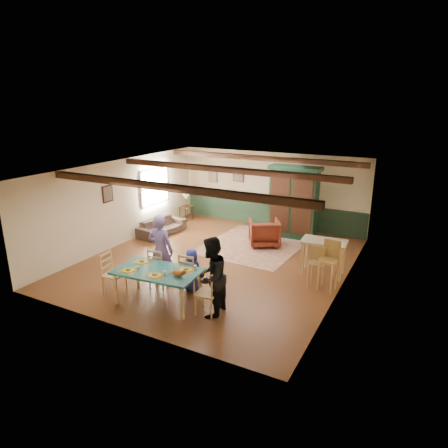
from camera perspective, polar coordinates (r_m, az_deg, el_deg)
The scene contains 35 objects.
floor at distance 11.57m, azimuth -0.85°, elevation -5.36°, with size 8.00×8.00×0.00m, color #542C17.
wall_back at distance 14.65m, azimuth 6.69°, elevation 4.91°, with size 7.00×0.02×2.70m, color beige.
wall_left at distance 13.12m, azimuth -14.43°, elevation 3.03°, with size 0.02×8.00×2.70m, color beige.
wall_right at distance 10.00m, azimuth 17.00°, elevation -1.58°, with size 0.02×8.00×2.70m, color beige.
ceiling at distance 10.83m, azimuth -0.92°, elevation 7.95°, with size 7.00×8.00×0.02m, color silver.
wainscot_back at distance 14.85m, azimuth 6.54°, elevation 1.50°, with size 6.95×0.03×0.90m, color #1B3321.
ceiling_beam_front at distance 8.93m, azimuth -8.07°, elevation 5.21°, with size 6.95×0.16×0.16m, color black.
ceiling_beam_mid at distance 11.19m, azimuth 0.08°, elevation 7.79°, with size 6.95×0.16×0.16m, color black.
ceiling_beam_back at distance 13.52m, azimuth 5.30°, elevation 9.35°, with size 6.95×0.16×0.16m, color black.
window_left at distance 14.32m, azimuth -9.86°, elevation 5.31°, with size 0.06×1.60×1.30m, color white, non-canonical shape.
picture_left_wall at distance 12.59m, azimuth -16.28°, elevation 4.17°, with size 0.04×0.42×0.52m, color gray, non-canonical shape.
picture_back_a at distance 15.05m, azimuth 2.07°, elevation 7.09°, with size 0.45×0.04×0.55m, color gray, non-canonical shape.
picture_back_b at distance 15.58m, azimuth -1.61°, elevation 6.88°, with size 0.38×0.04×0.48m, color gray, non-canonical shape.
dining_table at distance 9.29m, azimuth -9.38°, elevation -8.82°, with size 1.91×1.06×0.80m, color #1C5955, non-canonical shape.
dining_chair_far_left at distance 10.05m, azimuth -9.17°, elevation -6.09°, with size 0.45×0.47×1.01m, color tan, non-canonical shape.
dining_chair_far_right at distance 9.65m, azimuth -4.83°, elevation -6.93°, with size 0.45×0.47×1.01m, color tan, non-canonical shape.
dining_chair_end_left at distance 9.91m, azimuth -15.47°, elevation -6.86°, with size 0.45×0.47×1.01m, color tan, non-canonical shape.
dining_chair_end_right at distance 8.71m, azimuth -2.46°, elevation -9.68°, with size 0.45×0.47×1.01m, color tan, non-canonical shape.
person_man at distance 9.96m, azimuth -9.02°, elevation -3.74°, with size 0.67×0.44×1.84m, color #715B9D.
person_woman at distance 8.50m, azimuth -1.84°, elevation -7.57°, with size 0.85×0.66×1.76m, color black.
person_child at distance 9.71m, azimuth -4.60°, elevation -6.58°, with size 0.52×0.34×1.07m, color navy.
cat at distance 8.72m, azimuth -6.62°, elevation -6.91°, with size 0.38×0.15×0.19m, color #BE5B21, non-canonical shape.
place_setting_near_left at distance 9.22m, azimuth -13.50°, elevation -6.21°, with size 0.43×0.32×0.11m, color gold, non-canonical shape.
place_setting_near_center at distance 8.85m, azimuth -9.84°, elevation -6.99°, with size 0.43×0.32×0.11m, color gold, non-canonical shape.
place_setting_far_left at distance 9.61m, azimuth -11.64°, elevation -5.09°, with size 0.43×0.32×0.11m, color gold, non-canonical shape.
place_setting_far_right at distance 9.04m, azimuth -5.45°, elevation -6.27°, with size 0.43×0.32×0.11m, color gold, non-canonical shape.
area_rug at distance 12.88m, azimuth 4.32°, elevation -2.99°, with size 2.82×3.35×0.01m, color #BDAD89.
armoire at distance 13.50m, azimuth 9.91°, elevation 3.08°, with size 1.71×0.68×2.41m, color black.
armchair at distance 12.75m, azimuth 5.76°, elevation -1.23°, with size 0.91×0.94×0.85m, color #44140D.
sofa at distance 14.01m, azimuth -8.91°, elevation -0.33°, with size 1.84×0.72×0.54m, color #382B23.
end_table at distance 15.55m, azimuth -5.39°, elevation 1.56°, with size 0.44×0.44×0.54m, color black, non-canonical shape.
table_lamp at distance 15.42m, azimuth -5.44°, elevation 3.40°, with size 0.27×0.27×0.49m, color beige, non-canonical shape.
counter_table at distance 10.88m, azimuth 13.94°, elevation -4.69°, with size 1.15×0.67×0.96m, color beige, non-canonical shape.
bar_stool_left at distance 10.09m, azimuth 12.91°, elevation -6.14°, with size 0.37×0.40×1.04m, color #A07D3E, non-canonical shape.
bar_stool_right at distance 9.98m, azimuth 14.62°, elevation -5.87°, with size 0.44×0.49×1.25m, color #A07D3E, non-canonical shape.
Camera 1 is at (5.15, -9.36, 4.44)m, focal length 32.00 mm.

